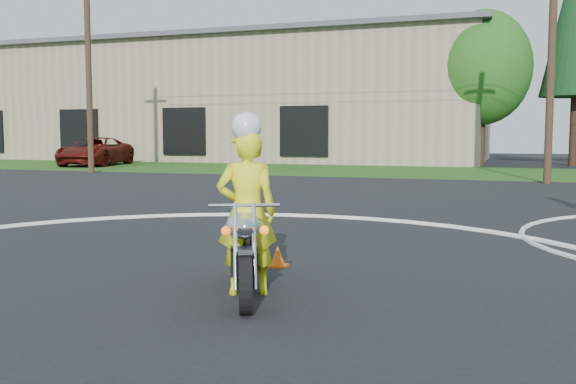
% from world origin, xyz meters
% --- Properties ---
extents(ground, '(120.00, 120.00, 0.00)m').
position_xyz_m(ground, '(0.00, 0.00, 0.00)').
color(ground, black).
rests_on(ground, ground).
extents(grass_strip, '(120.00, 10.00, 0.02)m').
position_xyz_m(grass_strip, '(0.00, 27.00, 0.01)').
color(grass_strip, '#1E4714').
rests_on(grass_strip, ground).
extents(course_markings, '(19.05, 19.05, 0.12)m').
position_xyz_m(course_markings, '(2.17, 4.35, 0.01)').
color(course_markings, silver).
rests_on(course_markings, ground).
extents(primary_motorcycle, '(1.07, 1.98, 1.12)m').
position_xyz_m(primary_motorcycle, '(1.02, 2.11, 0.54)').
color(primary_motorcycle, black).
rests_on(primary_motorcycle, ground).
extents(rider_primary_grp, '(0.81, 0.69, 2.07)m').
position_xyz_m(rider_primary_grp, '(1.00, 2.25, 1.00)').
color(rider_primary_grp, '#F2F419').
rests_on(rider_primary_grp, ground).
extents(pickup_grp, '(3.91, 6.37, 1.65)m').
position_xyz_m(pickup_grp, '(-19.07, 26.90, 0.82)').
color(pickup_grp, '#4C0C08').
rests_on(pickup_grp, ground).
extents(warehouse, '(41.00, 17.00, 8.30)m').
position_xyz_m(warehouse, '(-18.00, 39.99, 4.16)').
color(warehouse, tan).
rests_on(warehouse, ground).
extents(utility_poles, '(41.60, 1.12, 10.00)m').
position_xyz_m(utility_poles, '(5.00, 21.00, 5.20)').
color(utility_poles, '#473321').
rests_on(utility_poles, ground).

